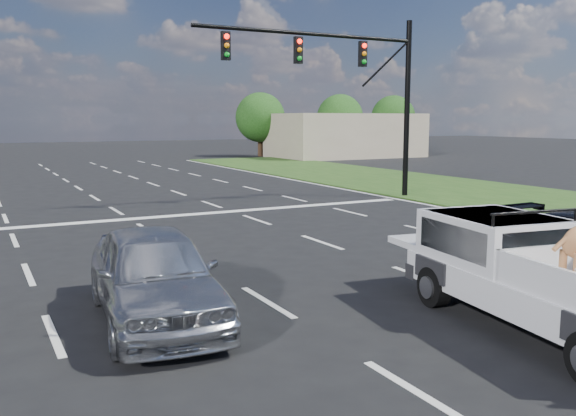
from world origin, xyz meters
The scene contains 10 objects.
ground centered at (0.00, 0.00, 0.00)m, with size 160.00×160.00×0.00m, color black.
road_markings centered at (0.00, 6.56, 0.01)m, with size 17.75×60.00×0.01m.
grass_shoulder_right centered at (13.00, 6.00, 0.03)m, with size 8.00×60.00×0.06m, color #204314.
traffic_signal centered at (7.20, 10.50, 4.73)m, with size 9.11×0.31×7.00m.
building_right centered at (22.00, 34.00, 1.80)m, with size 12.00×7.00×3.60m, color tan.
tree_far_d centered at (16.00, 38.00, 3.29)m, with size 4.20×4.20×5.40m.
tree_far_e centered at (24.00, 38.00, 3.29)m, with size 4.20×4.20×5.40m.
tree_far_f centered at (30.00, 38.00, 3.29)m, with size 4.20×4.20×5.40m.
pickup_truck centered at (1.23, -3.05, 0.85)m, with size 2.36×5.01×1.81m.
silver_sedan centered at (-3.73, -0.05, 0.74)m, with size 1.75×4.35×1.48m, color #AFB2B7.
Camera 1 is at (-6.19, -9.21, 3.14)m, focal length 38.00 mm.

